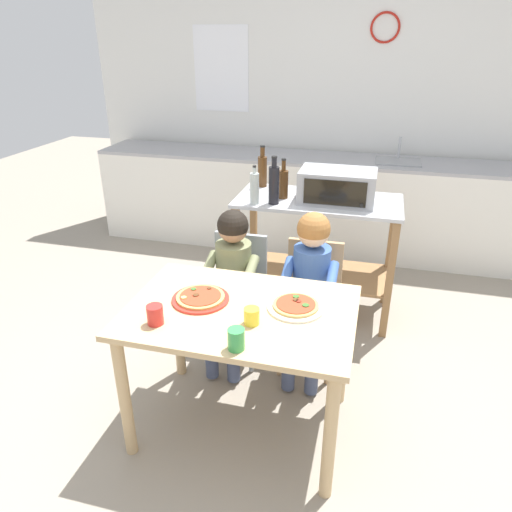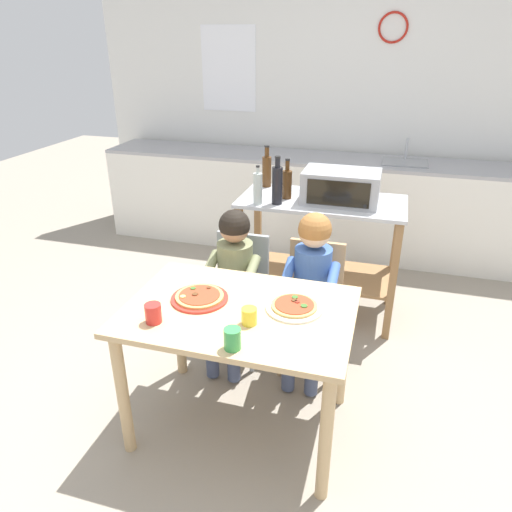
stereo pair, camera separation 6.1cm
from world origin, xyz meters
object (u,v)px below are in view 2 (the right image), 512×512
Objects in this scene: pizza_plate_red_rimmed at (200,297)px; dining_table at (239,329)px; bottle_tall_green_wine at (267,170)px; drinking_cup_green at (232,339)px; dining_chair_right at (313,297)px; child_in_blue_striped_shirt at (311,278)px; drinking_cup_yellow at (249,316)px; toaster_oven at (341,187)px; bottle_slim_sauce at (258,188)px; pizza_plate_white at (294,307)px; kitchen_island_cart at (320,238)px; bottle_squat_spirits at (287,183)px; child_in_olive_shirt at (232,272)px; drinking_cup_red at (153,313)px; dining_chair_left at (239,288)px; bottle_brown_beer at (277,184)px.

dining_table is at bearing -7.40° from pizza_plate_red_rimmed.
bottle_tall_green_wine reaches higher than drinking_cup_green.
child_in_blue_striped_shirt is (0.00, -0.12, 0.19)m from dining_chair_right.
drinking_cup_green is 0.20m from drinking_cup_yellow.
bottle_slim_sauce reaches higher than toaster_oven.
drinking_cup_green is at bearing -102.20° from child_in_blue_striped_shirt.
drinking_cup_green is (-0.25, -1.62, -0.22)m from toaster_oven.
toaster_oven reaches higher than pizza_plate_white.
kitchen_island_cart is at bearing 171.12° from toaster_oven.
bottle_squat_spirits is 0.98× the size of pizza_plate_red_rimmed.
dining_chair_right is at bearing 77.40° from drinking_cup_yellow.
kitchen_island_cart is at bearing 95.08° from child_in_blue_striped_shirt.
bottle_squat_spirits reaches higher than toaster_oven.
kitchen_island_cart reaches higher than dining_table.
toaster_oven reaches higher than child_in_olive_shirt.
pizza_plate_white is (0.48, 0.05, -0.00)m from pizza_plate_red_rimmed.
bottle_tall_green_wine reaches higher than bottle_squat_spirits.
bottle_squat_spirits is 3.55× the size of drinking_cup_yellow.
child_in_blue_striped_shirt is at bearing 90.02° from pizza_plate_white.
bottle_squat_spirits is at bearing -172.03° from kitchen_island_cart.
toaster_oven is 1.68m from drinking_cup_red.
drinking_cup_yellow is (0.01, 0.20, -0.01)m from drinking_cup_green.
bottle_slim_sauce is at bearing -83.37° from bottle_tall_green_wine.
kitchen_island_cart is 2.26× the size of toaster_oven.
dining_chair_right is at bearing 90.00° from child_in_blue_striped_shirt.
bottle_tall_green_wine is 1.89m from drinking_cup_green.
drinking_cup_yellow is at bearing -99.37° from toaster_oven.
child_in_blue_striped_shirt is at bearing 64.48° from dining_table.
child_in_blue_striped_shirt reaches higher than dining_chair_right.
dining_chair_right is 0.85m from pizza_plate_red_rimmed.
toaster_oven is 0.64× the size of dining_chair_left.
dining_chair_left is 2.89× the size of pizza_plate_white.
pizza_plate_white is (0.48, -1.03, -0.26)m from bottle_slim_sauce.
child_in_blue_striped_shirt is (-0.06, -0.75, -0.34)m from toaster_oven.
bottle_squat_spirits reaches higher than dining_table.
drinking_cup_red is at bearing -95.31° from bottle_slim_sauce.
dining_chair_left is at bearing -130.00° from toaster_oven.
child_in_blue_striped_shirt is at bearing 51.84° from drinking_cup_red.
kitchen_island_cart is at bearing 85.87° from drinking_cup_green.
child_in_blue_striped_shirt is 12.93× the size of drinking_cup_yellow.
dining_chair_right is 2.89× the size of pizza_plate_white.
child_in_olive_shirt is 0.52m from pizza_plate_red_rimmed.
drinking_cup_green reaches higher than dining_table.
dining_chair_left is 0.80m from pizza_plate_white.
bottle_slim_sauce is 0.24× the size of dining_table.
bottle_tall_green_wine is at bearing 110.15° from pizza_plate_white.
bottle_tall_green_wine reaches higher than child_in_blue_striped_shirt.
bottle_brown_beer reaches higher than toaster_oven.
bottle_tall_green_wine reaches higher than dining_chair_right.
drinking_cup_red is (-0.54, -1.54, 0.19)m from kitchen_island_cart.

